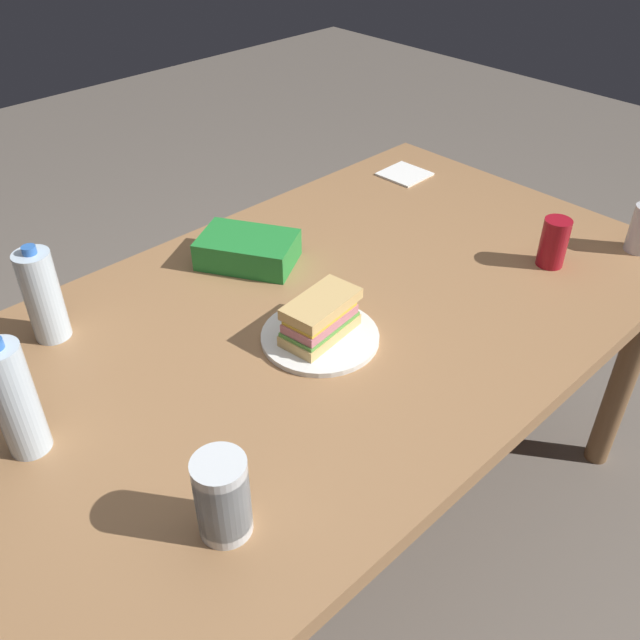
% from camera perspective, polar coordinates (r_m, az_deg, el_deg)
% --- Properties ---
extents(ground_plane, '(8.00, 8.00, 0.00)m').
position_cam_1_polar(ground_plane, '(2.04, 0.52, -16.34)').
color(ground_plane, '#70665B').
extents(dining_table, '(1.72, 1.01, 0.75)m').
position_cam_1_polar(dining_table, '(1.56, 0.65, -1.58)').
color(dining_table, '#9E7047').
rests_on(dining_table, ground_plane).
extents(paper_plate, '(0.25, 0.25, 0.01)m').
position_cam_1_polar(paper_plate, '(1.43, 0.00, -1.41)').
color(paper_plate, white).
rests_on(paper_plate, dining_table).
extents(sandwich, '(0.19, 0.12, 0.08)m').
position_cam_1_polar(sandwich, '(1.40, 0.04, 0.19)').
color(sandwich, '#DBB26B').
rests_on(sandwich, paper_plate).
extents(soda_can_red, '(0.07, 0.07, 0.12)m').
position_cam_1_polar(soda_can_red, '(1.73, 19.10, 6.19)').
color(soda_can_red, maroon).
rests_on(soda_can_red, dining_table).
extents(chip_bag, '(0.25, 0.27, 0.07)m').
position_cam_1_polar(chip_bag, '(1.67, -6.12, 5.91)').
color(chip_bag, '#268C38').
rests_on(chip_bag, dining_table).
extents(water_bottle_tall, '(0.07, 0.07, 0.22)m').
position_cam_1_polar(water_bottle_tall, '(1.49, -22.34, 1.91)').
color(water_bottle_tall, silver).
rests_on(water_bottle_tall, dining_table).
extents(plastic_cup_stack, '(0.08, 0.08, 0.15)m').
position_cam_1_polar(plastic_cup_stack, '(1.05, -8.23, -14.53)').
color(plastic_cup_stack, silver).
rests_on(plastic_cup_stack, dining_table).
extents(water_bottle_spare, '(0.07, 0.07, 0.24)m').
position_cam_1_polar(water_bottle_spare, '(1.23, -24.33, -6.14)').
color(water_bottle_spare, silver).
rests_on(water_bottle_spare, dining_table).
extents(paper_napkin, '(0.13, 0.13, 0.01)m').
position_cam_1_polar(paper_napkin, '(2.14, 7.14, 12.11)').
color(paper_napkin, white).
rests_on(paper_napkin, dining_table).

